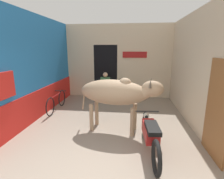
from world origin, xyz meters
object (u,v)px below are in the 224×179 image
(shopkeeper_seated, at_px, (105,86))
(plastic_stool, at_px, (113,95))
(bicycle, at_px, (57,102))
(cow, at_px, (117,93))
(motorcycle_near, at_px, (150,134))

(shopkeeper_seated, height_order, plastic_stool, shopkeeper_seated)
(shopkeeper_seated, bearing_deg, bicycle, -136.37)
(cow, distance_m, plastic_stool, 3.03)
(shopkeeper_seated, xyz_separation_m, plastic_stool, (0.36, -0.04, -0.42))
(shopkeeper_seated, bearing_deg, motorcycle_near, -67.76)
(cow, relative_size, bicycle, 1.33)
(bicycle, distance_m, shopkeeper_seated, 2.25)
(cow, height_order, motorcycle_near, cow)
(plastic_stool, bearing_deg, cow, -81.70)
(motorcycle_near, bearing_deg, bicycle, 143.47)
(bicycle, relative_size, plastic_stool, 3.87)
(shopkeeper_seated, bearing_deg, plastic_stool, -6.95)
(bicycle, height_order, plastic_stool, bicycle)
(plastic_stool, bearing_deg, motorcycle_near, -72.22)
(bicycle, bearing_deg, shopkeeper_seated, 43.63)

